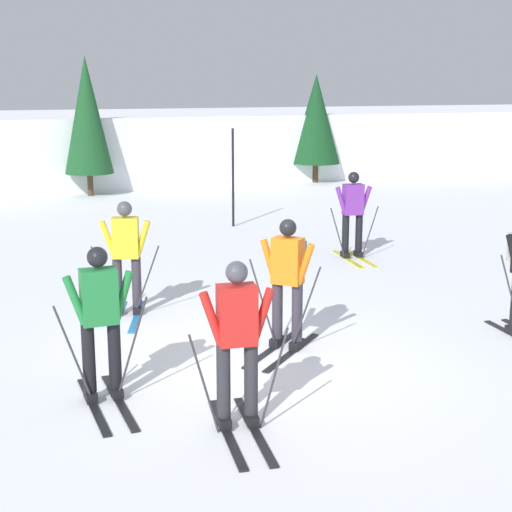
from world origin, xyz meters
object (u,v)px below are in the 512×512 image
Objects in this scene: trail_marker_pole at (233,178)px; conifer_far_centre at (316,119)px; skier_orange at (288,277)px; conifer_far_right at (87,115)px; skier_purple at (353,212)px; skier_yellow at (126,255)px; skier_green at (100,315)px; skier_red at (237,340)px.

conifer_far_centre is at bearing 51.51° from trail_marker_pole.
conifer_far_right is at bearing 89.84° from skier_orange.
skier_purple is 11.32m from conifer_far_right.
skier_yellow is at bearing 125.89° from skier_orange.
conifer_far_centre is at bearing 67.65° from skier_purple.
skier_orange is (2.57, 0.81, 0.00)m from skier_green.
skier_red and skier_orange have the same top height.
conifer_far_right is at bearing 80.71° from skier_green.
skier_orange is 0.73× the size of trail_marker_pole.
skier_red is at bearing -125.56° from skier_orange.
conifer_far_right is 1.13× the size of conifer_far_centre.
skier_red is at bearing -109.69° from trail_marker_pole.
skier_red is 20.02m from conifer_far_centre.
trail_marker_pole reaches higher than skier_green.
conifer_far_right reaches higher than skier_green.
skier_orange is 15.22m from conifer_far_right.
skier_yellow is at bearing -97.34° from conifer_far_right.
skier_green and skier_orange have the same top height.
conifer_far_right is at bearing 109.35° from trail_marker_pole.
skier_green is 2.70m from skier_orange.
skier_purple is (3.35, 4.43, -0.04)m from skier_orange.
skier_purple is 1.00× the size of skier_yellow.
conifer_far_right is at bearing 85.07° from skier_red.
trail_marker_pole reaches higher than skier_orange.
skier_purple is 0.73× the size of trail_marker_pole.
skier_yellow is 7.48m from trail_marker_pole.
trail_marker_pole is 9.06m from conifer_far_centre.
skier_purple is 0.46× the size of conifer_far_centre.
skier_yellow is (0.95, 3.05, -0.04)m from skier_green.
skier_yellow is at bearing 72.76° from skier_green.
skier_purple is at bearing -72.83° from conifer_far_right.
skier_green is 19.55m from conifer_far_centre.
skier_red is 17.29m from conifer_far_right.
skier_purple is (5.92, 5.24, -0.04)m from skier_green.
skier_green is 0.73× the size of trail_marker_pole.
conifer_far_centre is at bearing 57.37° from skier_green.
conifer_far_right is at bearing -176.54° from conifer_far_centre.
skier_red is 1.00× the size of skier_orange.
skier_purple is at bearing 23.72° from skier_yellow.
conifer_far_centre is (9.39, 17.63, 1.27)m from skier_red.
skier_purple is at bearing 53.35° from skier_red.
conifer_far_right is at bearing 107.17° from skier_purple.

